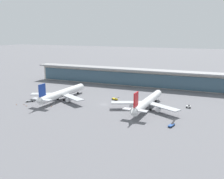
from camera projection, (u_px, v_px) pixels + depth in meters
name	position (u px, v px, depth m)	size (l,w,h in m)	color
ground_plane	(103.00, 104.00, 171.42)	(1200.00, 1200.00, 0.00)	slate
airliner_left_stand	(62.00, 93.00, 181.12)	(43.41, 56.53, 15.05)	white
airliner_centre_stand	(147.00, 102.00, 159.31)	(43.42, 56.52, 15.05)	white
service_truck_near_nose_blue	(172.00, 125.00, 131.63)	(2.91, 6.93, 2.70)	#234C9E
service_truck_under_wing_white	(189.00, 107.00, 163.17)	(3.00, 1.96, 2.05)	silver
service_truck_mid_apron_yellow	(115.00, 99.00, 182.05)	(6.64, 4.40, 2.70)	yellow
service_truck_by_tail_grey	(30.00, 101.00, 177.42)	(5.76, 5.78, 2.70)	gray
terminal_building	(134.00, 77.00, 228.21)	(187.71, 12.80, 15.20)	beige
safety_cone_alpha	(51.00, 106.00, 165.55)	(0.62, 0.62, 0.70)	orange
safety_cone_bravo	(16.00, 104.00, 170.27)	(0.62, 0.62, 0.70)	orange
safety_cone_charlie	(24.00, 104.00, 170.20)	(0.62, 0.62, 0.70)	orange
safety_cone_delta	(26.00, 106.00, 167.10)	(0.62, 0.62, 0.70)	orange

